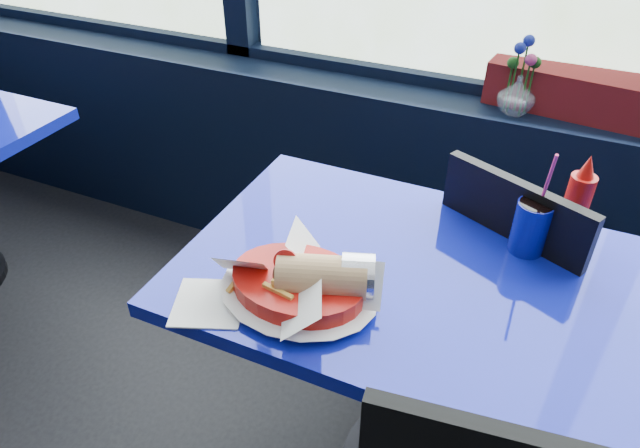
% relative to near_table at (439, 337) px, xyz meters
% --- Properties ---
extents(window_sill, '(5.00, 0.26, 0.80)m').
position_rel_near_table_xyz_m(window_sill, '(-0.30, 0.87, -0.17)').
color(window_sill, black).
rests_on(window_sill, ground).
extents(near_table, '(1.20, 0.70, 0.75)m').
position_rel_near_table_xyz_m(near_table, '(0.00, 0.00, 0.00)').
color(near_table, black).
rests_on(near_table, ground).
extents(chair_near_back, '(0.54, 0.54, 0.90)m').
position_rel_near_table_xyz_m(chair_near_back, '(0.05, 0.33, -0.05)').
color(chair_near_back, black).
rests_on(chair_near_back, ground).
extents(planter_box, '(0.70, 0.25, 0.14)m').
position_rel_near_table_xyz_m(planter_box, '(0.24, 0.90, 0.30)').
color(planter_box, maroon).
rests_on(planter_box, window_sill).
extents(flower_vase, '(0.13, 0.14, 0.25)m').
position_rel_near_table_xyz_m(flower_vase, '(-0.00, 0.82, 0.31)').
color(flower_vase, silver).
rests_on(flower_vase, window_sill).
extents(food_basket, '(0.32, 0.32, 0.11)m').
position_rel_near_table_xyz_m(food_basket, '(-0.27, -0.18, 0.22)').
color(food_basket, '#B9120C').
rests_on(food_basket, near_table).
extents(ketchup_bottle, '(0.06, 0.06, 0.22)m').
position_rel_near_table_xyz_m(ketchup_bottle, '(0.22, 0.28, 0.28)').
color(ketchup_bottle, '#B9120C').
rests_on(ketchup_bottle, near_table).
extents(soda_cup, '(0.08, 0.08, 0.27)m').
position_rel_near_table_xyz_m(soda_cup, '(0.14, 0.18, 0.25)').
color(soda_cup, navy).
rests_on(soda_cup, near_table).
extents(napkin, '(0.19, 0.19, 0.00)m').
position_rel_near_table_xyz_m(napkin, '(-0.44, -0.28, 0.18)').
color(napkin, white).
rests_on(napkin, near_table).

